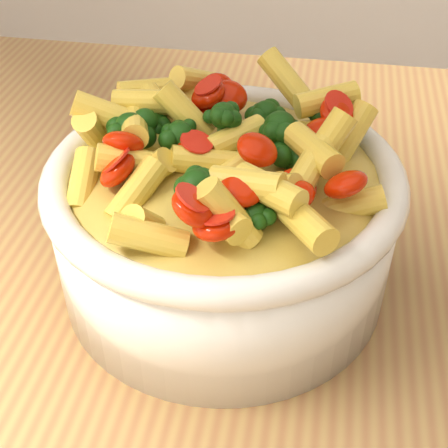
# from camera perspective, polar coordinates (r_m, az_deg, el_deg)

# --- Properties ---
(table) EXTENTS (1.20, 0.80, 0.90)m
(table) POSITION_cam_1_polar(r_m,az_deg,el_deg) (0.63, -8.59, -8.13)
(table) COLOR #A17C45
(table) RESTS_ON ground
(serving_bowl) EXTENTS (0.26, 0.26, 0.11)m
(serving_bowl) POSITION_cam_1_polar(r_m,az_deg,el_deg) (0.47, 0.00, 0.13)
(serving_bowl) COLOR white
(serving_bowl) RESTS_ON table
(pasta_salad) EXTENTS (0.21, 0.21, 0.05)m
(pasta_salad) POSITION_cam_1_polar(r_m,az_deg,el_deg) (0.43, 0.00, 7.33)
(pasta_salad) COLOR #F6D54D
(pasta_salad) RESTS_ON serving_bowl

